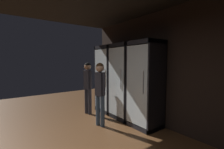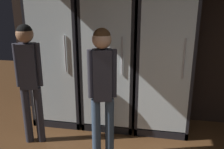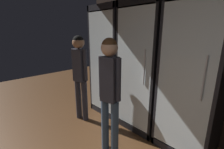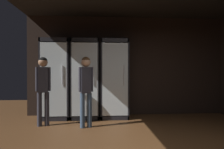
{
  "view_description": "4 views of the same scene",
  "coord_description": "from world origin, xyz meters",
  "px_view_note": "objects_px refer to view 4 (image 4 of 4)",
  "views": [
    {
      "loc": [
        1.93,
        -0.18,
        1.59
      ],
      "look_at": [
        -1.47,
        2.33,
        1.24
      ],
      "focal_mm": 24.98,
      "sensor_mm": 36.0,
      "label": 1
    },
    {
      "loc": [
        -0.7,
        -0.64,
        1.84
      ],
      "look_at": [
        -1.32,
        2.68,
        0.78
      ],
      "focal_mm": 38.79,
      "sensor_mm": 36.0,
      "label": 2
    },
    {
      "loc": [
        0.13,
        0.54,
        1.63
      ],
      "look_at": [
        -1.84,
        2.4,
        0.88
      ],
      "focal_mm": 25.42,
      "sensor_mm": 36.0,
      "label": 3
    },
    {
      "loc": [
        -0.93,
        -2.22,
        1.21
      ],
      "look_at": [
        -0.64,
        2.73,
        1.16
      ],
      "focal_mm": 29.28,
      "sensor_mm": 36.0,
      "label": 4
    }
  ],
  "objects_px": {
    "shopper_near": "(86,84)",
    "shopper_far": "(43,83)",
    "cooler_far_left": "(57,80)",
    "cooler_center": "(114,80)",
    "cooler_left": "(86,80)"
  },
  "relations": [
    {
      "from": "shopper_near",
      "to": "shopper_far",
      "type": "distance_m",
      "value": 1.0
    },
    {
      "from": "cooler_center",
      "to": "shopper_far",
      "type": "distance_m",
      "value": 1.82
    },
    {
      "from": "cooler_center",
      "to": "shopper_near",
      "type": "height_order",
      "value": "cooler_center"
    },
    {
      "from": "cooler_left",
      "to": "shopper_near",
      "type": "distance_m",
      "value": 0.91
    },
    {
      "from": "cooler_left",
      "to": "cooler_center",
      "type": "xyz_separation_m",
      "value": [
        0.76,
        0.0,
        -0.0
      ]
    },
    {
      "from": "cooler_center",
      "to": "shopper_far",
      "type": "relative_size",
      "value": 1.33
    },
    {
      "from": "cooler_center",
      "to": "shopper_far",
      "type": "height_order",
      "value": "cooler_center"
    },
    {
      "from": "shopper_near",
      "to": "shopper_far",
      "type": "xyz_separation_m",
      "value": [
        -0.98,
        0.18,
        0.0
      ]
    },
    {
      "from": "cooler_center",
      "to": "cooler_far_left",
      "type": "bearing_deg",
      "value": 179.99
    },
    {
      "from": "cooler_far_left",
      "to": "cooler_left",
      "type": "relative_size",
      "value": 1.0
    },
    {
      "from": "cooler_far_left",
      "to": "cooler_left",
      "type": "height_order",
      "value": "same"
    },
    {
      "from": "cooler_far_left",
      "to": "shopper_far",
      "type": "bearing_deg",
      "value": -100.61
    },
    {
      "from": "cooler_center",
      "to": "shopper_near",
      "type": "distance_m",
      "value": 1.13
    },
    {
      "from": "cooler_left",
      "to": "shopper_far",
      "type": "relative_size",
      "value": 1.33
    },
    {
      "from": "cooler_far_left",
      "to": "shopper_far",
      "type": "distance_m",
      "value": 0.74
    }
  ]
}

